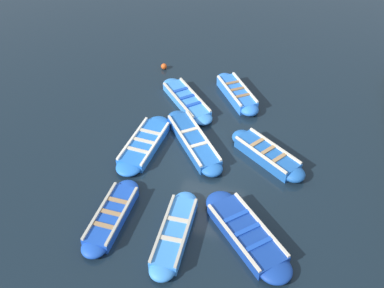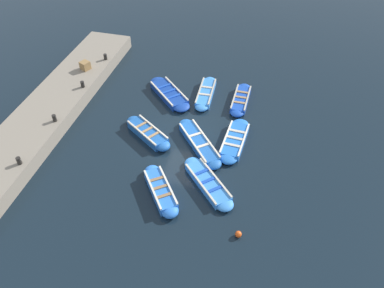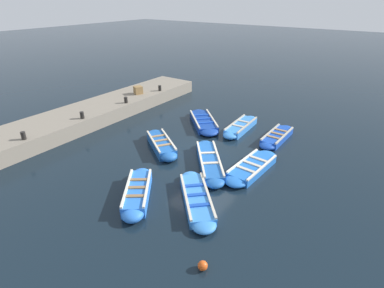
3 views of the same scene
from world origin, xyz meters
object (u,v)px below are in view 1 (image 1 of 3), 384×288
at_px(buoy_orange_near, 164,66).
at_px(boat_end_of_row, 112,216).
at_px(boat_drifting, 186,100).
at_px(boat_far_corner, 175,233).
at_px(boat_stern_in, 267,155).
at_px(boat_mid_row, 237,93).
at_px(boat_bow_out, 246,234).
at_px(boat_outer_right, 144,144).
at_px(boat_tucked, 193,141).

bearing_deg(buoy_orange_near, boat_end_of_row, 98.57).
height_order(boat_drifting, boat_far_corner, boat_far_corner).
relative_size(boat_stern_in, buoy_orange_near, 11.61).
bearing_deg(boat_drifting, boat_mid_row, -152.45).
bearing_deg(boat_bow_out, boat_mid_row, -75.78).
bearing_deg(boat_stern_in, boat_drifting, -33.34).
relative_size(boat_bow_out, buoy_orange_near, 12.57).
relative_size(boat_drifting, boat_bow_out, 0.92).
height_order(boat_drifting, buoy_orange_near, boat_drifting).
height_order(boat_end_of_row, boat_far_corner, boat_far_corner).
bearing_deg(boat_stern_in, boat_outer_right, 8.11).
bearing_deg(boat_end_of_row, boat_outer_right, -85.89).
bearing_deg(boat_bow_out, boat_end_of_row, 6.84).
bearing_deg(boat_far_corner, boat_outer_right, -56.86).
bearing_deg(boat_stern_in, boat_mid_row, -62.10).
bearing_deg(boat_far_corner, buoy_orange_near, -69.15).
distance_m(boat_drifting, boat_far_corner, 6.61).
xyz_separation_m(boat_end_of_row, boat_drifting, (-0.42, -6.34, -0.01)).
distance_m(boat_drifting, boat_outer_right, 3.06).
distance_m(boat_bow_out, buoy_orange_near, 9.67).
distance_m(boat_mid_row, boat_far_corner, 7.38).
relative_size(boat_mid_row, buoy_orange_near, 11.00).
height_order(boat_stern_in, boat_far_corner, boat_stern_in).
relative_size(boat_end_of_row, boat_far_corner, 0.94).
bearing_deg(boat_bow_out, buoy_orange_near, -56.85).
xyz_separation_m(boat_stern_in, buoy_orange_near, (5.32, -4.60, -0.07)).
bearing_deg(boat_stern_in, buoy_orange_near, -40.85).
bearing_deg(boat_end_of_row, boat_far_corner, 177.92).
distance_m(boat_stern_in, boat_mid_row, 3.77).
distance_m(boat_tucked, boat_bow_out, 4.36).
relative_size(boat_end_of_row, boat_stern_in, 1.02).
relative_size(boat_drifting, buoy_orange_near, 11.57).
bearing_deg(boat_tucked, boat_outer_right, 20.79).
xyz_separation_m(boat_end_of_row, boat_far_corner, (-2.00, 0.07, 0.01)).
relative_size(boat_tucked, boat_mid_row, 1.18).
relative_size(boat_far_corner, buoy_orange_near, 12.64).
distance_m(boat_end_of_row, boat_far_corner, 2.00).
bearing_deg(boat_outer_right, boat_tucked, -159.21).
height_order(boat_bow_out, boat_far_corner, boat_bow_out).
bearing_deg(boat_outer_right, boat_bow_out, 145.76).
xyz_separation_m(boat_tucked, boat_outer_right, (1.64, 0.62, -0.02)).
distance_m(boat_end_of_row, boat_stern_in, 5.66).
relative_size(boat_bow_out, boat_far_corner, 1.00).
xyz_separation_m(boat_end_of_row, boat_bow_out, (-3.99, -0.48, 0.01)).
bearing_deg(boat_bow_out, boat_drifting, -58.66).
height_order(boat_tucked, buoy_orange_near, boat_tucked).
xyz_separation_m(boat_stern_in, boat_outer_right, (4.27, 0.61, -0.05)).
bearing_deg(boat_outer_right, buoy_orange_near, -78.61).
relative_size(boat_bow_out, boat_outer_right, 0.96).
distance_m(boat_drifting, boat_tucked, 2.55).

